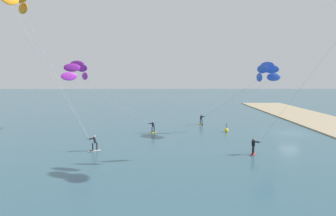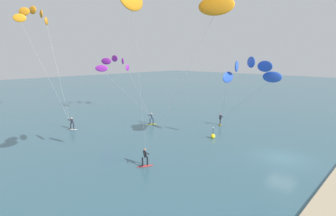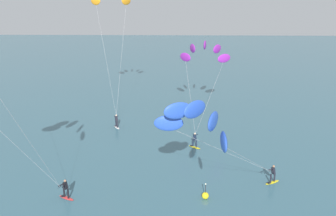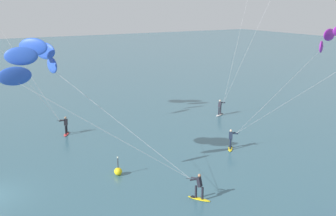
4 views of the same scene
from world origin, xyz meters
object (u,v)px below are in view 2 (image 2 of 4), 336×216
at_px(kitesurfer_downwind, 249,73).
at_px(kitesurfer_nearshore, 116,65).
at_px(kitesurfer_far_out, 35,20).
at_px(marker_buoy, 213,136).

bearing_deg(kitesurfer_downwind, kitesurfer_nearshore, 85.32).
height_order(kitesurfer_far_out, kitesurfer_downwind, kitesurfer_far_out).
xyz_separation_m(kitesurfer_far_out, marker_buoy, (10.72, -22.39, -14.34)).
distance_m(kitesurfer_nearshore, kitesurfer_far_out, 13.55).
xyz_separation_m(kitesurfer_nearshore, kitesurfer_downwind, (-2.05, -25.04, -0.20)).
height_order(kitesurfer_nearshore, kitesurfer_far_out, kitesurfer_far_out).
relative_size(kitesurfer_nearshore, kitesurfer_downwind, 1.16).
distance_m(kitesurfer_nearshore, marker_buoy, 21.94).
relative_size(kitesurfer_nearshore, kitesurfer_far_out, 0.76).
height_order(kitesurfer_nearshore, kitesurfer_downwind, kitesurfer_nearshore).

